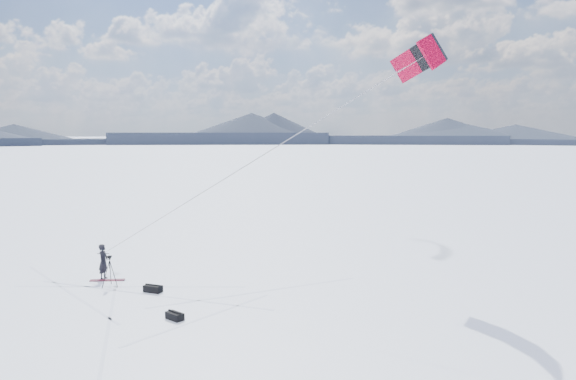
% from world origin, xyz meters
% --- Properties ---
extents(ground, '(1800.00, 1800.00, 0.00)m').
position_xyz_m(ground, '(0.00, 0.00, 0.00)').
color(ground, white).
extents(horizon_hills, '(704.00, 704.00, 8.00)m').
position_xyz_m(horizon_hills, '(0.00, -0.00, 2.93)').
color(horizon_hills, black).
rests_on(horizon_hills, ground).
extents(snow_tracks, '(14.76, 10.25, 0.01)m').
position_xyz_m(snow_tracks, '(-0.65, -0.35, 0.00)').
color(snow_tracks, silver).
rests_on(snow_tracks, ground).
extents(snowkiter, '(0.44, 0.62, 1.60)m').
position_xyz_m(snowkiter, '(-2.06, 2.08, 0.00)').
color(snowkiter, black).
rests_on(snowkiter, ground).
extents(snowboard, '(1.54, 0.73, 0.04)m').
position_xyz_m(snowboard, '(-1.75, 1.84, 0.02)').
color(snowboard, maroon).
rests_on(snowboard, ground).
extents(tripod, '(0.62, 0.68, 1.37)m').
position_xyz_m(tripod, '(-1.09, 0.98, 0.88)').
color(tripod, black).
rests_on(tripod, ground).
extents(gear_bag_a, '(0.81, 0.48, 0.34)m').
position_xyz_m(gear_bag_a, '(1.09, 0.60, 0.15)').
color(gear_bag_a, black).
rests_on(gear_bag_a, ground).
extents(gear_bag_b, '(0.77, 0.63, 0.32)m').
position_xyz_m(gear_bag_b, '(3.42, -2.42, 0.14)').
color(gear_bag_b, black).
rests_on(gear_bag_b, ground).
extents(power_kite, '(15.24, 5.95, 9.68)m').
position_xyz_m(power_kite, '(11.89, 5.19, 9.94)').
color(power_kite, '#AD0428').
rests_on(power_kite, ground).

